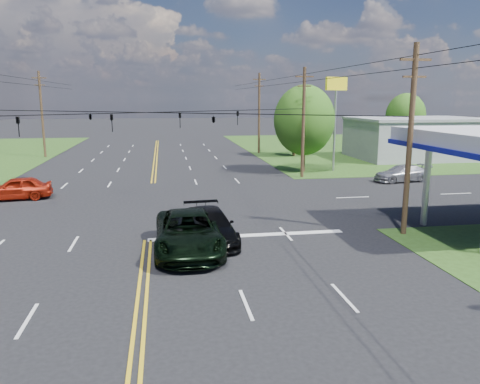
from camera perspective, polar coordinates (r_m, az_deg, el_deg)
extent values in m
plane|color=black|center=(31.32, -10.78, -1.54)|extent=(280.00, 280.00, 0.00)
cube|color=#274516|center=(71.57, 19.22, 5.20)|extent=(46.00, 48.00, 0.03)
cube|color=silver|center=(23.92, 0.91, -5.36)|extent=(10.00, 0.50, 0.02)
cube|color=gray|center=(58.51, 20.62, 6.04)|extent=(14.00, 10.00, 4.40)
cylinder|color=#A5A5AA|center=(27.39, 21.78, 0.97)|extent=(0.36, 0.36, 4.65)
cylinder|color=#3B2A19|center=(24.80, 19.99, 5.76)|extent=(0.28, 0.28, 9.50)
cube|color=#3B2A19|center=(24.78, 20.63, 14.87)|extent=(1.60, 0.12, 0.12)
cube|color=#3B2A19|center=(24.73, 20.50, 13.03)|extent=(1.20, 0.10, 0.10)
cylinder|color=#3B2A19|center=(41.41, 7.72, 8.30)|extent=(0.28, 0.28, 9.50)
cube|color=#3B2A19|center=(41.39, 7.87, 13.77)|extent=(1.60, 0.12, 0.12)
cube|color=#3B2A19|center=(41.36, 7.84, 12.66)|extent=(1.20, 0.10, 0.10)
cylinder|color=#3B2A19|center=(60.20, -22.99, 8.67)|extent=(0.28, 0.28, 10.00)
cube|color=#3B2A19|center=(60.21, -23.30, 12.66)|extent=(1.60, 0.12, 0.12)
cube|color=#3B2A19|center=(60.19, -23.24, 11.90)|extent=(1.20, 0.10, 0.10)
cylinder|color=#3B2A19|center=(59.81, 2.34, 9.54)|extent=(0.28, 0.28, 10.00)
cube|color=#3B2A19|center=(59.82, 2.38, 13.56)|extent=(1.60, 0.12, 0.12)
cube|color=#3B2A19|center=(59.80, 2.37, 12.79)|extent=(1.20, 0.10, 0.10)
imported|color=black|center=(27.11, -25.40, 7.20)|extent=(0.17, 0.21, 1.05)
imported|color=black|center=(29.29, -15.35, 8.11)|extent=(0.17, 0.21, 1.05)
imported|color=black|center=(32.03, -7.33, 8.66)|extent=(0.17, 0.21, 1.05)
imported|color=black|center=(35.52, -0.29, 9.01)|extent=(0.17, 0.21, 1.05)
imported|color=black|center=(33.60, -17.79, 8.81)|extent=(1.24, 0.26, 0.50)
imported|color=black|center=(28.03, -3.25, 8.93)|extent=(1.24, 0.26, 0.50)
cylinder|color=black|center=(31.07, 14.06, 14.76)|extent=(0.04, 100.00, 0.04)
cylinder|color=black|center=(31.03, 14.00, 13.65)|extent=(0.04, 100.00, 0.04)
cylinder|color=#3B2A19|center=(44.82, 7.72, 4.55)|extent=(0.36, 0.36, 3.30)
ellipsoid|color=#224913|center=(44.56, 7.83, 8.67)|extent=(5.70, 5.70, 6.60)
cylinder|color=#3B2A19|center=(56.99, 6.60, 5.79)|extent=(0.36, 0.36, 2.86)
ellipsoid|color=#224913|center=(56.79, 6.66, 8.59)|extent=(4.94, 4.94, 5.72)
cylinder|color=#3B2A19|center=(69.21, 19.36, 6.29)|extent=(0.36, 0.36, 3.08)
ellipsoid|color=#224913|center=(69.04, 19.53, 8.77)|extent=(5.32, 5.32, 6.16)
imported|color=black|center=(21.41, -6.30, -4.93)|extent=(3.07, 6.50, 1.79)
imported|color=black|center=(22.84, -3.75, -4.15)|extent=(2.61, 5.52, 1.56)
imported|color=#9C1C0B|center=(35.72, -25.62, 0.41)|extent=(4.86, 2.50, 1.58)
imported|color=#A1A0A5|center=(41.55, 19.12, 2.17)|extent=(5.03, 2.60, 1.40)
cylinder|color=#A5A5AA|center=(45.51, 11.48, 8.01)|extent=(0.20, 0.20, 8.82)
cube|color=yellow|center=(45.46, 11.68, 12.81)|extent=(2.36, 1.07, 1.21)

